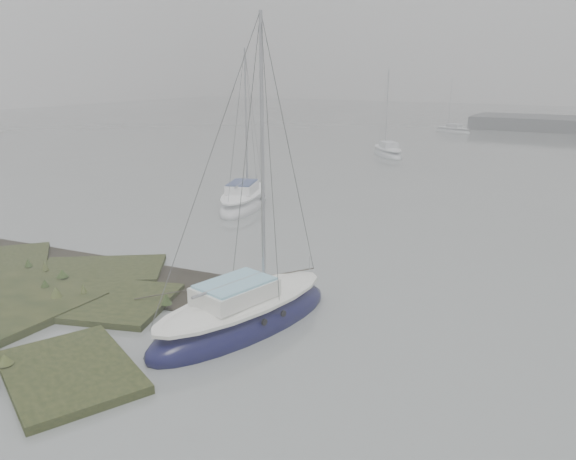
{
  "coord_description": "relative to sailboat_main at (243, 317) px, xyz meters",
  "views": [
    {
      "loc": [
        10.1,
        -7.66,
        6.49
      ],
      "look_at": [
        2.0,
        6.56,
        1.8
      ],
      "focal_mm": 35.0,
      "sensor_mm": 36.0,
      "label": 1
    }
  ],
  "objects": [
    {
      "name": "sailboat_white",
      "position": [
        -7.51,
        11.17,
        -0.01
      ],
      "size": [
        3.67,
        6.03,
        8.08
      ],
      "rotation": [
        0.0,
        0.0,
        0.34
      ],
      "color": "silver",
      "rests_on": "ground"
    },
    {
      "name": "sailboat_main",
      "position": [
        0.0,
        0.0,
        0.0
      ],
      "size": [
        3.29,
        6.29,
        8.46
      ],
      "rotation": [
        0.0,
        0.0,
        -0.23
      ],
      "color": "black",
      "rests_on": "ground"
    },
    {
      "name": "ground",
      "position": [
        -2.4,
        26.52,
        -0.26
      ],
      "size": [
        160.0,
        160.0,
        0.0
      ],
      "primitive_type": "plane",
      "color": "slate",
      "rests_on": "ground"
    },
    {
      "name": "sailboat_far_c",
      "position": [
        -6.93,
        50.0,
        -0.07
      ],
      "size": [
        4.5,
        2.96,
        6.05
      ],
      "rotation": [
        0.0,
        0.0,
        1.17
      ],
      "color": "#A2A8AB",
      "rests_on": "ground"
    },
    {
      "name": "sailboat_far_a",
      "position": [
        -7.2,
        30.75,
        -0.04
      ],
      "size": [
        4.39,
        4.95,
        7.07
      ],
      "rotation": [
        0.0,
        0.0,
        0.67
      ],
      "color": "silver",
      "rests_on": "ground"
    }
  ]
}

